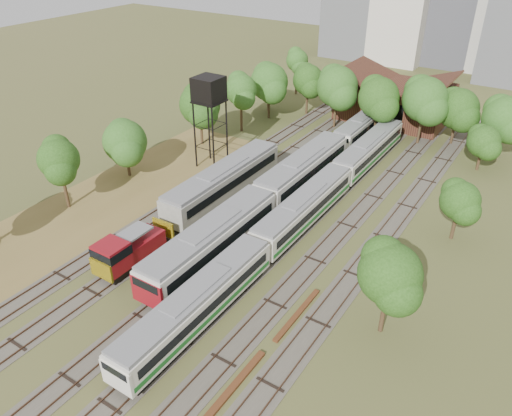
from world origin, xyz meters
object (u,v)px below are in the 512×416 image
Objects in this scene: railcar_red_set at (263,203)px; railcar_green_set at (304,209)px; shunter_locomotive at (127,252)px; water_tower at (209,92)px.

railcar_green_set is (4.00, 1.68, -0.32)m from railcar_red_set.
railcar_green_set is at bearing 22.74° from railcar_red_set.
water_tower reaches higher than shunter_locomotive.
railcar_red_set reaches higher than railcar_green_set.
railcar_red_set is 16.64m from water_tower.
shunter_locomotive is (-6.00, -13.50, -0.49)m from railcar_red_set.
water_tower is (-16.62, 6.10, 7.88)m from railcar_green_set.
railcar_green_set is at bearing -20.15° from water_tower.
water_tower reaches higher than railcar_green_set.
shunter_locomotive is at bearing -72.72° from water_tower.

